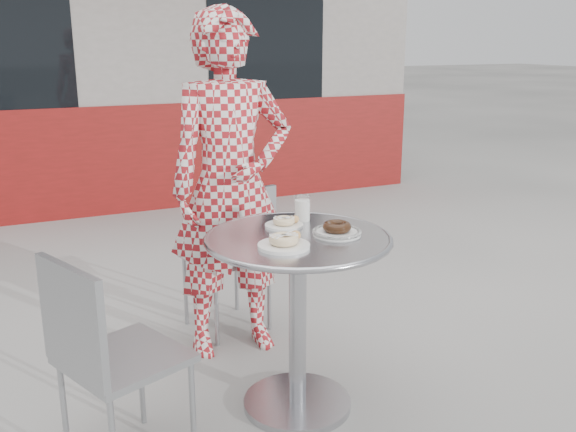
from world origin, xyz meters
name	(u,v)px	position (x,y,z in m)	size (l,w,h in m)	color
ground	(290,402)	(0.00, 0.00, 0.00)	(60.00, 60.00, 0.00)	#A2A09B
storefront	(90,47)	(0.00, 5.56, 1.49)	(6.02, 4.55, 3.00)	gray
bistro_table	(298,280)	(0.02, -0.04, 0.60)	(0.79, 0.79, 0.80)	silver
chair_far	(228,285)	(0.01, 0.85, 0.26)	(0.47, 0.48, 0.84)	#9B9DA2
chair_left	(125,400)	(-0.74, -0.12, 0.26)	(0.53, 0.53, 0.85)	#9B9DA2
seated_person	(231,187)	(-0.04, 0.63, 0.87)	(0.63, 0.42, 1.74)	maroon
plate_far	(285,223)	(0.02, 0.11, 0.81)	(0.17, 0.17, 0.04)	white
plate_near	(284,242)	(-0.09, -0.15, 0.82)	(0.21, 0.21, 0.05)	white
plate_checker	(337,231)	(0.18, -0.09, 0.81)	(0.21, 0.21, 0.05)	white
milk_cup	(302,209)	(0.14, 0.16, 0.85)	(0.07, 0.07, 0.12)	white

